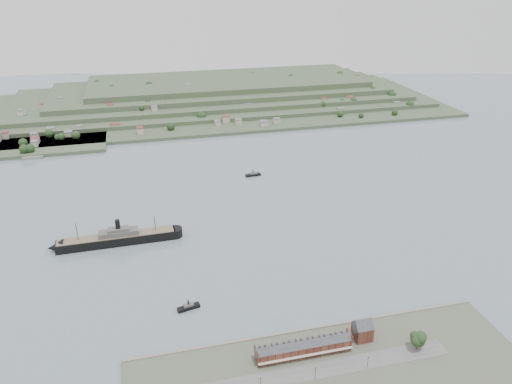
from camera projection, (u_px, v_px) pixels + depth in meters
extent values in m
plane|color=slate|center=(250.00, 220.00, 432.01)|extent=(1400.00, 1400.00, 0.00)
cube|color=#4C5142|center=(333.00, 378.00, 266.10)|extent=(220.00, 80.00, 2.00)
cube|color=gray|center=(309.00, 330.00, 300.31)|extent=(220.00, 2.00, 2.60)
cube|color=#595959|center=(329.00, 368.00, 270.95)|extent=(140.00, 12.00, 0.10)
cube|color=#4B201B|center=(304.00, 349.00, 279.60)|extent=(55.00, 8.00, 7.00)
cube|color=#33353A|center=(304.00, 344.00, 278.13)|extent=(55.60, 8.15, 8.15)
cube|color=beige|center=(306.00, 356.00, 275.58)|extent=(55.00, 1.60, 0.25)
cube|color=#4B201B|center=(256.00, 351.00, 271.59)|extent=(0.50, 8.40, 3.00)
cube|color=#4B201B|center=(350.00, 335.00, 283.83)|extent=(0.50, 8.40, 3.00)
cube|color=#2F1D1A|center=(266.00, 348.00, 272.23)|extent=(0.90, 1.40, 3.20)
cube|color=#2F1D1A|center=(276.00, 346.00, 273.45)|extent=(0.90, 1.40, 3.20)
cube|color=#2F1D1A|center=(299.00, 342.00, 276.51)|extent=(0.90, 1.40, 3.20)
cube|color=#2F1D1A|center=(309.00, 340.00, 277.74)|extent=(0.90, 1.40, 3.20)
cube|color=#2F1D1A|center=(332.00, 336.00, 280.80)|extent=(0.90, 1.40, 3.20)
cube|color=#2F1D1A|center=(341.00, 334.00, 282.02)|extent=(0.90, 1.40, 3.20)
cube|color=#4B201B|center=(362.00, 332.00, 291.05)|extent=(10.00, 10.00, 9.00)
cube|color=#33353A|center=(363.00, 326.00, 289.16)|extent=(10.40, 10.18, 10.18)
cube|color=#34462F|center=(194.00, 109.00, 748.06)|extent=(760.00, 260.00, 4.00)
cube|color=#34462F|center=(205.00, 101.00, 772.63)|extent=(680.00, 220.00, 5.00)
cube|color=#34462F|center=(212.00, 95.00, 786.87)|extent=(600.00, 200.00, 6.00)
cube|color=#34462F|center=(220.00, 88.00, 800.69)|extent=(520.00, 180.00, 7.00)
cube|color=#34462F|center=(227.00, 81.00, 814.09)|extent=(440.00, 160.00, 8.00)
cube|color=#34462F|center=(43.00, 144.00, 606.70)|extent=(150.00, 90.00, 4.00)
cube|color=gray|center=(33.00, 156.00, 568.87)|extent=(22.00, 14.00, 2.80)
cube|color=black|center=(117.00, 240.00, 393.60)|extent=(91.52, 13.81, 7.10)
cone|color=black|center=(56.00, 248.00, 382.71)|extent=(12.39, 12.39, 12.18)
cylinder|color=black|center=(175.00, 232.00, 404.49)|extent=(12.18, 12.18, 7.10)
cube|color=#6D5F49|center=(116.00, 235.00, 391.98)|extent=(89.47, 12.76, 0.61)
cube|color=#4E4C49|center=(119.00, 233.00, 391.53)|extent=(30.60, 9.68, 4.06)
cube|color=#4E4C49|center=(118.00, 230.00, 390.38)|extent=(16.36, 7.39, 2.54)
cylinder|color=black|center=(118.00, 225.00, 388.77)|extent=(3.65, 3.65, 9.13)
cylinder|color=#3C2D1B|center=(77.00, 233.00, 382.36)|extent=(0.51, 0.51, 16.23)
cylinder|color=#3C2D1B|center=(155.00, 224.00, 396.82)|extent=(0.51, 0.51, 14.20)
cube|color=black|center=(189.00, 307.00, 320.06)|extent=(15.17, 6.94, 2.35)
cube|color=#4E4C49|center=(188.00, 305.00, 319.33)|extent=(7.12, 4.46, 1.76)
cylinder|color=black|center=(188.00, 303.00, 318.51)|extent=(0.98, 0.98, 3.42)
cube|color=black|center=(253.00, 175.00, 519.92)|extent=(16.31, 5.75, 2.13)
cube|color=#4E4C49|center=(253.00, 173.00, 519.25)|extent=(7.47, 4.14, 1.60)
cylinder|color=black|center=(253.00, 172.00, 518.50)|extent=(0.89, 0.89, 3.11)
cylinder|color=#3C2D1B|center=(417.00, 345.00, 283.85)|extent=(1.12, 1.12, 4.65)
sphere|color=black|center=(418.00, 340.00, 282.10)|extent=(8.37, 8.37, 8.37)
sphere|color=black|center=(421.00, 337.00, 283.04)|extent=(6.51, 6.51, 6.51)
sphere|color=black|center=(416.00, 341.00, 280.26)|extent=(5.95, 5.95, 5.95)
sphere|color=black|center=(421.00, 339.00, 279.42)|extent=(5.58, 5.58, 5.58)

